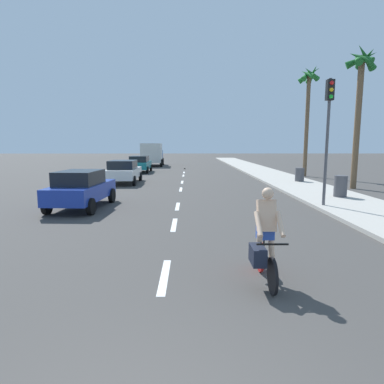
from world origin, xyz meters
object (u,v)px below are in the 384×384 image
(palm_tree_mid, at_px, (360,83))
(trash_bin_near, at_px, (340,186))
(cyclist, at_px, (264,240))
(parked_car_white, at_px, (123,171))
(parked_car_blue, at_px, (81,188))
(trash_bin_far, at_px, (300,175))
(parked_car_teal, at_px, (140,164))
(traffic_signal, at_px, (328,120))
(palm_tree_far, at_px, (309,93))
(delivery_truck, at_px, (152,154))

(palm_tree_mid, relative_size, trash_bin_near, 8.15)
(cyclist, relative_size, parked_car_white, 0.40)
(parked_car_blue, height_order, trash_bin_far, parked_car_blue)
(palm_tree_mid, bearing_deg, parked_car_teal, 140.82)
(parked_car_blue, distance_m, parked_car_teal, 17.93)
(palm_tree_mid, xyz_separation_m, traffic_signal, (-4.30, -6.15, -2.52))
(cyclist, bearing_deg, parked_car_teal, -75.95)
(palm_tree_mid, distance_m, trash_bin_far, 6.61)
(parked_car_teal, xyz_separation_m, palm_tree_far, (14.44, -4.03, 5.96))
(parked_car_white, bearing_deg, palm_tree_mid, -12.38)
(parked_car_white, distance_m, palm_tree_mid, 15.59)
(cyclist, bearing_deg, trash_bin_far, -110.21)
(palm_tree_mid, bearing_deg, trash_bin_far, 129.61)
(cyclist, bearing_deg, palm_tree_far, -110.75)
(cyclist, xyz_separation_m, parked_car_teal, (-6.15, 25.40, 0.01))
(parked_car_teal, relative_size, palm_tree_mid, 0.52)
(palm_tree_mid, xyz_separation_m, trash_bin_near, (-2.62, -3.96, -5.48))
(cyclist, height_order, trash_bin_near, cyclist)
(parked_car_white, bearing_deg, parked_car_blue, -90.49)
(trash_bin_near, bearing_deg, traffic_signal, -127.59)
(delivery_truck, xyz_separation_m, trash_bin_near, (11.90, -25.85, -0.86))
(delivery_truck, bearing_deg, palm_tree_far, -46.35)
(traffic_signal, height_order, trash_bin_near, traffic_signal)
(delivery_truck, relative_size, palm_tree_far, 0.71)
(parked_car_blue, height_order, palm_tree_far, palm_tree_far)
(parked_car_white, xyz_separation_m, trash_bin_far, (12.06, -0.14, -0.24))
(palm_tree_mid, xyz_separation_m, palm_tree_far, (-0.17, 7.88, 0.67))
(palm_tree_mid, xyz_separation_m, trash_bin_far, (-2.31, 2.80, -5.53))
(cyclist, relative_size, parked_car_teal, 0.42)
(cyclist, xyz_separation_m, trash_bin_near, (5.84, 9.54, -0.18))
(palm_tree_far, bearing_deg, parked_car_white, -160.82)
(parked_car_white, bearing_deg, traffic_signal, -42.90)
(parked_car_blue, relative_size, delivery_truck, 0.65)
(parked_car_teal, bearing_deg, parked_car_white, -88.79)
(parked_car_blue, distance_m, palm_tree_mid, 16.41)
(delivery_truck, height_order, trash_bin_near, delivery_truck)
(traffic_signal, bearing_deg, parked_car_white, 137.93)
(traffic_signal, bearing_deg, cyclist, -119.47)
(parked_car_blue, xyz_separation_m, palm_tree_mid, (14.32, 6.03, 5.29))
(cyclist, distance_m, trash_bin_near, 11.19)
(parked_car_blue, xyz_separation_m, delivery_truck, (-0.20, 27.92, 0.67))
(palm_tree_mid, height_order, trash_bin_near, palm_tree_mid)
(parked_car_blue, xyz_separation_m, palm_tree_far, (14.15, 13.90, 5.96))
(trash_bin_far, bearing_deg, palm_tree_far, 67.10)
(palm_tree_mid, distance_m, traffic_signal, 7.92)
(cyclist, distance_m, parked_car_blue, 9.50)
(traffic_signal, relative_size, trash_bin_near, 5.12)
(parked_car_blue, relative_size, parked_car_teal, 0.95)
(parked_car_blue, bearing_deg, palm_tree_mid, 25.92)
(parked_car_white, xyz_separation_m, trash_bin_near, (11.75, -6.89, -0.19))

